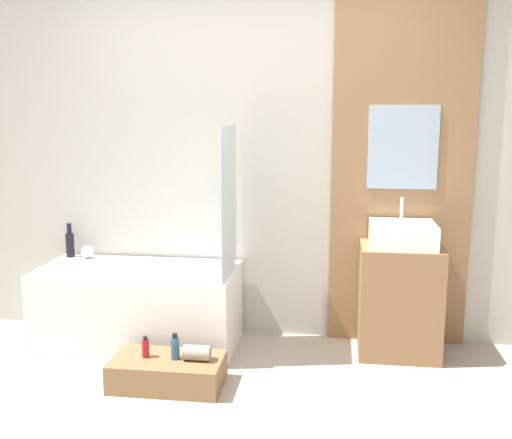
{
  "coord_description": "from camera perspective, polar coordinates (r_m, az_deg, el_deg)",
  "views": [
    {
      "loc": [
        0.59,
        -2.61,
        1.63
      ],
      "look_at": [
        0.13,
        0.72,
        1.0
      ],
      "focal_mm": 42.0,
      "sensor_mm": 36.0,
      "label": 1
    }
  ],
  "objects": [
    {
      "name": "towel_roll",
      "position": [
        3.62,
        -5.65,
        -12.52
      ],
      "size": [
        0.16,
        0.09,
        0.09
      ],
      "primitive_type": "cylinder",
      "rotation": [
        0.0,
        1.57,
        0.0
      ],
      "color": "gray",
      "rests_on": "wooden_step_bench"
    },
    {
      "name": "vase_tall_dark",
      "position": [
        4.61,
        -17.3,
        -2.17
      ],
      "size": [
        0.06,
        0.06,
        0.25
      ],
      "color": "black",
      "rests_on": "bathtub"
    },
    {
      "name": "bottle_soap_primary",
      "position": [
        3.69,
        -10.48,
        -11.92
      ],
      "size": [
        0.04,
        0.04,
        0.13
      ],
      "color": "#B21928",
      "rests_on": "wooden_step_bench"
    },
    {
      "name": "sink",
      "position": [
        4.02,
        13.77,
        -1.39
      ],
      "size": [
        0.42,
        0.39,
        0.31
      ],
      "color": "white",
      "rests_on": "vanity_cabinet"
    },
    {
      "name": "wooden_step_bench",
      "position": [
        3.71,
        -8.42,
        -14.15
      ],
      "size": [
        0.66,
        0.36,
        0.17
      ],
      "primitive_type": "cube",
      "color": "olive",
      "rests_on": "ground_plane"
    },
    {
      "name": "vanity_cabinet",
      "position": [
        4.13,
        13.5,
        -7.49
      ],
      "size": [
        0.53,
        0.42,
        0.74
      ],
      "primitive_type": "cube",
      "color": "#8E6642",
      "rests_on": "ground_plane"
    },
    {
      "name": "glass_shower_screen",
      "position": [
        3.89,
        -2.63,
        1.77
      ],
      "size": [
        0.01,
        0.52,
        0.97
      ],
      "primitive_type": "cube",
      "color": "silver",
      "rests_on": "bathtub"
    },
    {
      "name": "wall_wood_accent",
      "position": [
        4.18,
        13.75,
        5.74
      ],
      "size": [
        0.94,
        0.04,
        2.6
      ],
      "color": "#8E6642",
      "rests_on": "ground_plane"
    },
    {
      "name": "vase_round_light",
      "position": [
        4.55,
        -15.74,
        -2.98
      ],
      "size": [
        0.09,
        0.09,
        0.09
      ],
      "primitive_type": "sphere",
      "color": "white",
      "rests_on": "bathtub"
    },
    {
      "name": "bathtub",
      "position": [
        4.27,
        -11.08,
        -8.12
      ],
      "size": [
        1.35,
        0.65,
        0.55
      ],
      "color": "white",
      "rests_on": "ground_plane"
    },
    {
      "name": "wall_tiled_back",
      "position": [
        4.25,
        -0.21,
        6.07
      ],
      "size": [
        4.2,
        0.06,
        2.6
      ],
      "primitive_type": "cube",
      "color": "#B7B2A8",
      "rests_on": "ground_plane"
    },
    {
      "name": "bottle_soap_secondary",
      "position": [
        3.64,
        -7.72,
        -11.99
      ],
      "size": [
        0.05,
        0.05,
        0.16
      ],
      "color": "#2D567A",
      "rests_on": "wooden_step_bench"
    }
  ]
}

